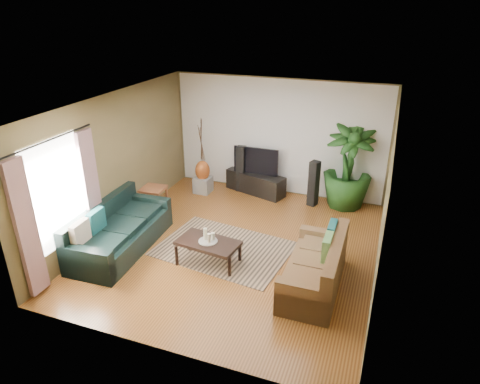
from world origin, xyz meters
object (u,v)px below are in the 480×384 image
at_px(speaker_right, 314,184).
at_px(vase, 203,171).
at_px(television, 256,161).
at_px(sofa_left, 120,228).
at_px(pedestal, 203,185).
at_px(potted_plant, 348,167).
at_px(side_table, 154,199).
at_px(coffee_table, 208,252).
at_px(speaker_left, 241,169).
at_px(tv_stand, 256,183).
at_px(sofa_right, 314,264).

xyz_separation_m(speaker_right, vase, (-2.61, -0.21, 0.03)).
distance_m(television, speaker_right, 1.47).
distance_m(sofa_left, pedestal, 2.87).
relative_size(speaker_right, potted_plant, 0.56).
bearing_deg(television, side_table, -137.53).
xyz_separation_m(sofa_left, speaker_right, (2.96, 3.05, 0.10)).
distance_m(coffee_table, speaker_left, 3.22).
height_order(tv_stand, pedestal, tv_stand).
bearing_deg(television, tv_stand, 0.00).
distance_m(tv_stand, speaker_right, 1.46).
relative_size(speaker_right, pedestal, 2.75).
relative_size(coffee_table, tv_stand, 0.73).
xyz_separation_m(sofa_right, side_table, (-3.83, 1.55, -0.16)).
distance_m(potted_plant, pedestal, 3.40).
xyz_separation_m(tv_stand, speaker_right, (1.42, -0.21, 0.28)).
bearing_deg(potted_plant, coffee_table, -121.43).
bearing_deg(vase, speaker_right, 4.54).
bearing_deg(sofa_left, potted_plant, -50.86).
xyz_separation_m(sofa_left, coffee_table, (1.71, 0.10, -0.21)).
xyz_separation_m(speaker_right, potted_plant, (0.68, 0.21, 0.41)).
relative_size(speaker_left, speaker_right, 1.07).
distance_m(television, vase, 1.28).
xyz_separation_m(pedestal, side_table, (-0.62, -1.23, 0.07)).
height_order(sofa_left, tv_stand, sofa_left).
bearing_deg(coffee_table, pedestal, 123.39).
relative_size(coffee_table, vase, 2.20).
relative_size(speaker_left, vase, 2.29).
bearing_deg(coffee_table, speaker_left, 106.73).
xyz_separation_m(sofa_left, side_table, (-0.26, 1.61, -0.16)).
relative_size(television, potted_plant, 0.58).
height_order(sofa_left, sofa_right, same).
bearing_deg(potted_plant, speaker_left, 180.00).
distance_m(sofa_right, potted_plant, 3.24).
height_order(sofa_left, coffee_table, sofa_left).
bearing_deg(side_table, coffee_table, -37.37).
relative_size(sofa_right, television, 1.69).
xyz_separation_m(sofa_right, pedestal, (-3.22, 2.78, -0.24)).
height_order(sofa_right, coffee_table, sofa_right).
bearing_deg(tv_stand, speaker_left, -162.65).
bearing_deg(speaker_left, speaker_right, -10.38).
bearing_deg(tv_stand, sofa_right, -40.28).
relative_size(tv_stand, speaker_right, 1.40).
height_order(coffee_table, speaker_left, speaker_left).
height_order(sofa_right, television, television).
distance_m(speaker_left, vase, 0.92).
relative_size(speaker_left, pedestal, 2.93).
xyz_separation_m(vase, side_table, (-0.62, -1.23, -0.29)).
bearing_deg(potted_plant, side_table, -157.10).
xyz_separation_m(tv_stand, speaker_left, (-0.37, 0.00, 0.31)).
bearing_deg(television, sofa_left, -115.29).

